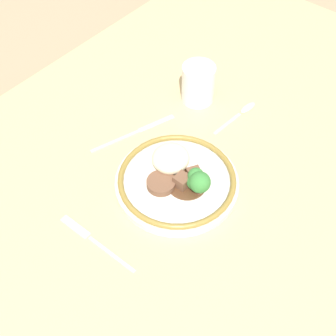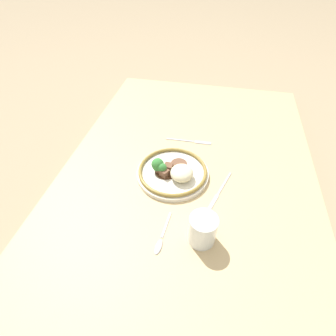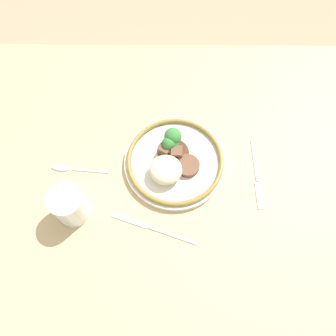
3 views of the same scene
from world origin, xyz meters
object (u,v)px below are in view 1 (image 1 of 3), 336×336
knife (137,132)px  spoon (243,111)px  juice_glass (198,85)px  fork (90,238)px  plate (178,178)px

knife → spoon: bearing=-16.4°
juice_glass → knife: (-0.18, 0.04, -0.04)m
fork → knife: same height
juice_glass → knife: juice_glass is taller
plate → spoon: 0.27m
plate → spoon: bearing=3.6°
fork → plate: bearing=-103.5°
plate → juice_glass: (0.23, 0.13, 0.02)m
plate → spoon: size_ratio=1.73×
juice_glass → fork: size_ratio=0.50×
juice_glass → spoon: bearing=-74.4°
spoon → juice_glass: bearing=110.5°
juice_glass → spoon: size_ratio=0.64×
plate → fork: plate is taller
juice_glass → spoon: (0.03, -0.11, -0.04)m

